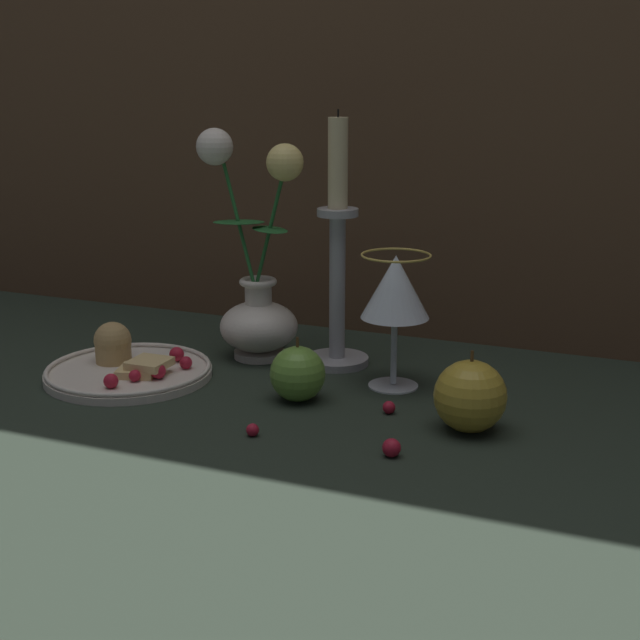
{
  "coord_description": "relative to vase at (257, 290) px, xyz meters",
  "views": [
    {
      "loc": [
        0.42,
        -0.93,
        0.38
      ],
      "look_at": [
        0.03,
        0.01,
        0.1
      ],
      "focal_mm": 50.0,
      "sensor_mm": 36.0,
      "label": 1
    }
  ],
  "objects": [
    {
      "name": "berry_front_center",
      "position": [
        0.24,
        -0.14,
        -0.09
      ],
      "size": [
        0.01,
        0.01,
        0.01
      ],
      "primitive_type": "sphere",
      "color": "#AD192D",
      "rests_on": "ground_plane"
    },
    {
      "name": "vase",
      "position": [
        0.0,
        0.0,
        0.0
      ],
      "size": [
        0.15,
        0.11,
        0.31
      ],
      "color": "silver",
      "rests_on": "ground_plane"
    },
    {
      "name": "berry_by_glass_stem",
      "position": [
        0.28,
        -0.25,
        -0.09
      ],
      "size": [
        0.02,
        0.02,
        0.02
      ],
      "primitive_type": "sphere",
      "color": "#AD192D",
      "rests_on": "ground_plane"
    },
    {
      "name": "candlestick",
      "position": [
        0.11,
        0.01,
        0.04
      ],
      "size": [
        0.09,
        0.09,
        0.34
      ],
      "color": "#A3A3A8",
      "rests_on": "ground_plane"
    },
    {
      "name": "berry_near_plate",
      "position": [
        0.12,
        -0.26,
        -0.09
      ],
      "size": [
        0.01,
        0.01,
        0.01
      ],
      "primitive_type": "sphere",
      "color": "#AD192D",
      "rests_on": "ground_plane"
    },
    {
      "name": "ground_plane",
      "position": [
        0.11,
        -0.13,
        -0.1
      ],
      "size": [
        2.4,
        2.4,
        0.0
      ],
      "primitive_type": "plane",
      "color": "#232D23",
      "rests_on": "ground"
    },
    {
      "name": "plate_with_pastries",
      "position": [
        -0.12,
        -0.14,
        -0.08
      ],
      "size": [
        0.22,
        0.22,
        0.06
      ],
      "color": "silver",
      "rests_on": "ground_plane"
    },
    {
      "name": "wine_glass",
      "position": [
        0.21,
        -0.04,
        0.03
      ],
      "size": [
        0.09,
        0.09,
        0.17
      ],
      "color": "silver",
      "rests_on": "ground_plane"
    },
    {
      "name": "apple_near_glass",
      "position": [
        0.12,
        -0.14,
        -0.06
      ],
      "size": [
        0.07,
        0.07,
        0.08
      ],
      "color": "#669938",
      "rests_on": "ground_plane"
    },
    {
      "name": "apple_beside_vase",
      "position": [
        0.33,
        -0.15,
        -0.06
      ],
      "size": [
        0.08,
        0.08,
        0.09
      ],
      "color": "#B2932D",
      "rests_on": "ground_plane"
    }
  ]
}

